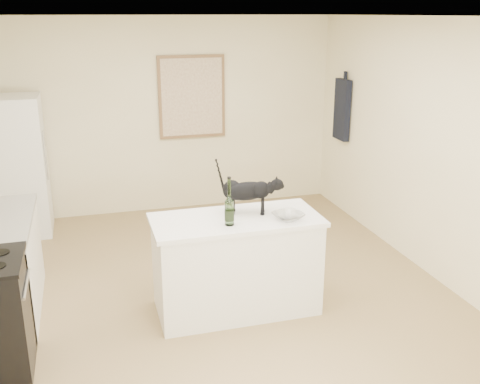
{
  "coord_description": "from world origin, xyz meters",
  "views": [
    {
      "loc": [
        -1.13,
        -4.61,
        2.63
      ],
      "look_at": [
        0.15,
        -0.15,
        1.12
      ],
      "focal_mm": 41.43,
      "sensor_mm": 36.0,
      "label": 1
    }
  ],
  "objects_px": {
    "fridge": "(17,167)",
    "glass_bowl": "(288,216)",
    "black_cat": "(247,193)",
    "wine_bottle": "(229,204)"
  },
  "relations": [
    {
      "from": "black_cat",
      "to": "wine_bottle",
      "type": "height_order",
      "value": "wine_bottle"
    },
    {
      "from": "fridge",
      "to": "glass_bowl",
      "type": "xyz_separation_m",
      "value": [
        2.47,
        -2.72,
        0.08
      ]
    },
    {
      "from": "fridge",
      "to": "glass_bowl",
      "type": "distance_m",
      "value": 3.68
    },
    {
      "from": "fridge",
      "to": "black_cat",
      "type": "xyz_separation_m",
      "value": [
        2.18,
        -2.46,
        0.24
      ]
    },
    {
      "from": "fridge",
      "to": "glass_bowl",
      "type": "relative_size",
      "value": 6.54
    },
    {
      "from": "black_cat",
      "to": "wine_bottle",
      "type": "xyz_separation_m",
      "value": [
        -0.23,
        -0.24,
        0.0
      ]
    },
    {
      "from": "wine_bottle",
      "to": "glass_bowl",
      "type": "relative_size",
      "value": 1.44
    },
    {
      "from": "black_cat",
      "to": "wine_bottle",
      "type": "distance_m",
      "value": 0.33
    },
    {
      "from": "black_cat",
      "to": "glass_bowl",
      "type": "xyz_separation_m",
      "value": [
        0.3,
        -0.27,
        -0.16
      ]
    },
    {
      "from": "fridge",
      "to": "wine_bottle",
      "type": "relative_size",
      "value": 4.53
    }
  ]
}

